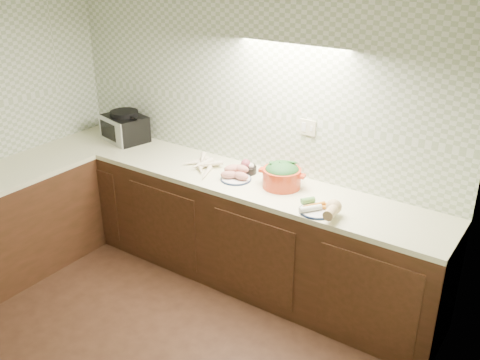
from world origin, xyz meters
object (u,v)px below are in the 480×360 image
Objects in this scene: dutch_oven at (282,175)px; veg_plate at (325,208)px; onion_bowl at (247,168)px; parsnip_pile at (198,165)px; toaster_oven at (125,127)px; sweet_potato_plate at (236,174)px.

veg_plate is at bearing -35.71° from dutch_oven.
dutch_oven is 1.12× the size of veg_plate.
veg_plate reaches higher than onion_bowl.
dutch_oven is at bearing 155.66° from veg_plate.
dutch_oven is at bearing 5.14° from parsnip_pile.
toaster_oven is 1.37m from sweet_potato_plate.
veg_plate is (2.19, -0.28, -0.09)m from toaster_oven.
sweet_potato_plate is 0.68× the size of dutch_oven.
veg_plate reaches higher than sweet_potato_plate.
dutch_oven reaches higher than onion_bowl.
veg_plate is (0.46, -0.21, -0.06)m from dutch_oven.
toaster_oven is at bearing 171.99° from parsnip_pile.
sweet_potato_plate is at bearing 171.25° from veg_plate.
dutch_oven is (0.36, 0.08, 0.06)m from sweet_potato_plate.
veg_plate is (0.83, -0.13, -0.00)m from sweet_potato_plate.
toaster_oven reaches higher than parsnip_pile.
onion_bowl is 0.87m from veg_plate.
dutch_oven is (0.36, -0.08, 0.06)m from onion_bowl.
dutch_oven is at bearing 11.42° from toaster_oven.
toaster_oven is at bearing 172.74° from veg_plate.
onion_bowl reaches higher than parsnip_pile.
sweet_potato_plate is 0.38m from dutch_oven.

